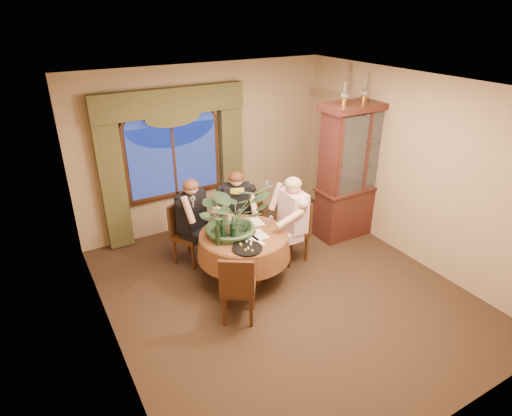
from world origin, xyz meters
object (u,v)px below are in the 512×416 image
centerpiece_plant (232,189)px  chair_back (190,234)px  chair_back_right (249,223)px  china_cabinet (356,171)px  oil_lamp_left (345,93)px  oil_lamp_right (384,88)px  stoneware_vase (230,223)px  wine_bottle_0 (222,231)px  chair_right (291,232)px  wine_bottle_1 (229,226)px  wine_bottle_3 (218,234)px  olive_bowl (251,234)px  person_pink (293,222)px  person_back (192,222)px  chair_front_left (238,286)px  person_scarf (237,212)px  dining_table (244,257)px  wine_bottle_2 (233,228)px

centerpiece_plant → chair_back: bearing=118.6°
chair_back_right → china_cabinet: bearing=-157.5°
oil_lamp_left → chair_back_right: (-1.43, 0.37, -1.96)m
oil_lamp_right → chair_back: oil_lamp_right is taller
oil_lamp_right → stoneware_vase: oil_lamp_right is taller
oil_lamp_left → wine_bottle_0: bearing=-170.5°
centerpiece_plant → chair_right: bearing=-0.6°
wine_bottle_0 → wine_bottle_1: same height
oil_lamp_left → wine_bottle_3: oil_lamp_left is taller
olive_bowl → wine_bottle_0: (-0.42, 0.04, 0.14)m
person_pink → stoneware_vase: bearing=81.5°
person_back → centerpiece_plant: (0.34, -0.68, 0.71)m
chair_front_left → person_pink: size_ratio=0.66×
chair_back_right → person_pink: (0.34, -0.72, 0.24)m
person_back → stoneware_vase: person_back is taller
person_pink → wine_bottle_3: (-1.25, -0.08, 0.19)m
oil_lamp_left → chair_back_right: bearing=165.5°
china_cabinet → stoneware_vase: size_ratio=7.85×
chair_right → chair_back: same height
oil_lamp_right → person_pink: 2.57m
oil_lamp_left → person_scarf: oil_lamp_left is taller
chair_back_right → centerpiece_plant: size_ratio=0.83×
chair_front_left → stoneware_vase: stoneware_vase is taller
centerpiece_plant → wine_bottle_3: bearing=-146.9°
stoneware_vase → wine_bottle_3: (-0.30, -0.24, 0.02)m
dining_table → person_back: person_back is taller
person_scarf → dining_table: bearing=90.0°
oil_lamp_left → chair_back_right: 2.46m
wine_bottle_3 → stoneware_vase: bearing=38.7°
person_scarf → wine_bottle_0: 1.07m
chair_back → china_cabinet: bearing=139.1°
person_scarf → stoneware_vase: (-0.43, -0.63, 0.21)m
dining_table → wine_bottle_2: (-0.19, -0.05, 0.54)m
chair_back → olive_bowl: size_ratio=6.88×
wine_bottle_0 → wine_bottle_1: (0.14, 0.08, 0.00)m
chair_back → wine_bottle_2: 1.01m
dining_table → chair_right: size_ratio=1.38×
chair_back_right → person_back: (-0.92, 0.08, 0.21)m
person_scarf → chair_back: bearing=18.3°
centerpiece_plant → wine_bottle_1: centerpiece_plant is taller
chair_back → wine_bottle_3: 1.01m
dining_table → chair_back: chair_back is taller
centerpiece_plant → olive_bowl: 0.69m
centerpiece_plant → person_pink: bearing=-8.1°
olive_bowl → chair_back_right: bearing=63.0°
oil_lamp_left → centerpiece_plant: oil_lamp_left is taller
oil_lamp_left → wine_bottle_2: oil_lamp_left is taller
china_cabinet → person_scarf: 2.10m
china_cabinet → wine_bottle_1: 2.53m
oil_lamp_left → wine_bottle_1: bearing=-171.9°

